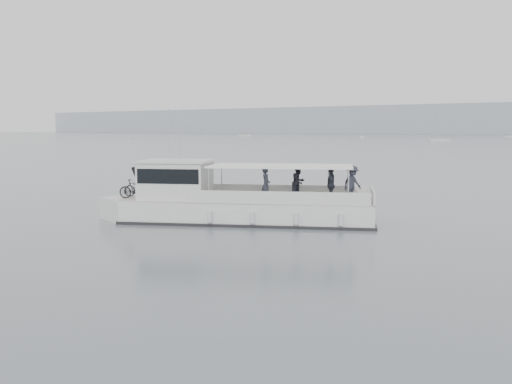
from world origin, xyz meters
The scene contains 2 objects.
ground centered at (0.00, 0.00, 0.00)m, with size 1400.00×1400.00×0.00m, color #525D61.
tour_boat centered at (-7.02, -1.66, 1.00)m, with size 13.98×8.64×6.11m.
Camera 1 is at (10.57, -25.25, 4.82)m, focal length 40.00 mm.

